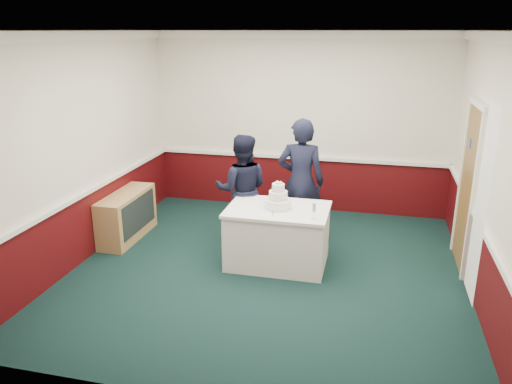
% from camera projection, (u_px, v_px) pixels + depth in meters
% --- Properties ---
extents(ground, '(5.00, 5.00, 0.00)m').
position_uv_depth(ground, '(267.00, 270.00, 6.54)').
color(ground, black).
rests_on(ground, ground).
extents(room_shell, '(5.00, 5.00, 3.00)m').
position_uv_depth(room_shell, '(284.00, 113.00, 6.48)').
color(room_shell, silver).
rests_on(room_shell, ground).
extents(sideboard, '(0.41, 1.20, 0.70)m').
position_uv_depth(sideboard, '(127.00, 216.00, 7.46)').
color(sideboard, tan).
rests_on(sideboard, ground).
extents(cake_table, '(1.32, 0.92, 0.79)m').
position_uv_depth(cake_table, '(278.00, 236.00, 6.61)').
color(cake_table, white).
rests_on(cake_table, ground).
extents(wedding_cake, '(0.35, 0.35, 0.36)m').
position_uv_depth(wedding_cake, '(278.00, 200.00, 6.46)').
color(wedding_cake, white).
rests_on(wedding_cake, cake_table).
extents(cake_knife, '(0.08, 0.22, 0.00)m').
position_uv_depth(cake_knife, '(273.00, 213.00, 6.31)').
color(cake_knife, silver).
rests_on(cake_knife, cake_table).
extents(champagne_flute, '(0.05, 0.05, 0.21)m').
position_uv_depth(champagne_flute, '(314.00, 208.00, 6.08)').
color(champagne_flute, silver).
rests_on(champagne_flute, cake_table).
extents(person_man, '(0.89, 0.75, 1.62)m').
position_uv_depth(person_man, '(242.00, 190.00, 7.18)').
color(person_man, black).
rests_on(person_man, ground).
extents(person_woman, '(0.69, 0.47, 1.84)m').
position_uv_depth(person_woman, '(301.00, 182.00, 7.17)').
color(person_woman, black).
rests_on(person_woman, ground).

